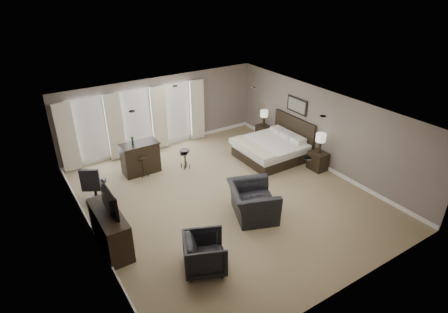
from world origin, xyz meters
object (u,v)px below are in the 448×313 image
bed (269,141)px  dresser (110,229)px  nightstand_far (263,132)px  bar_counter (140,158)px  nightstand_near (318,161)px  tv (107,210)px  lamp_far (264,118)px  armchair_near (253,197)px  armchair_far (205,252)px  desk_chair (94,184)px  bar_stool_left (143,167)px  bar_stool_right (185,159)px  lamp_near (320,143)px

bed → dresser: bed is taller
nightstand_far → bar_counter: (-4.97, 0.05, 0.25)m
nightstand_near → tv: bearing=-179.2°
lamp_far → armchair_near: bearing=-131.4°
lamp_far → armchair_far: (-5.42, -4.85, -0.40)m
armchair_near → desk_chair: size_ratio=1.15×
bar_stool_left → bar_stool_right: size_ratio=0.99×
tv → bar_stool_left: size_ratio=1.51×
nightstand_near → dresser: bearing=-179.2°
bar_counter → bar_stool_left: bar_counter is taller
nightstand_far → bar_stool_left: 5.01m
nightstand_far → dresser: bearing=-156.6°
dresser → lamp_near: bearing=0.8°
nightstand_near → dresser: dresser is taller
armchair_far → bar_stool_left: (0.42, 4.61, -0.12)m
bed → bar_stool_right: 2.94m
bar_stool_right → nightstand_near: bearing=-33.5°
lamp_near → armchair_far: bearing=-160.2°
lamp_far → bar_stool_left: lamp_far is taller
lamp_near → bar_stool_left: (-5.00, 2.66, -0.61)m
lamp_near → armchair_near: 3.49m
lamp_near → armchair_near: (-3.35, -0.90, -0.35)m
nightstand_far → tv: 7.58m
nightstand_near → tv: size_ratio=0.60×
armchair_far → bar_stool_right: size_ratio=1.35×
bed → lamp_far: size_ratio=3.42×
armchair_far → bar_stool_right: (1.77, 4.36, -0.12)m
nightstand_near → bar_stool_right: bar_stool_right is taller
lamp_far → bar_stool_right: bearing=-172.4°
lamp_near → bar_stool_right: bearing=146.5°
bar_counter → tv: bearing=-122.7°
lamp_far → bar_stool_left: size_ratio=0.90×
nightstand_far → lamp_far: 0.58m
armchair_near → bar_counter: (-1.62, 3.85, -0.07)m
armchair_near → bar_counter: armchair_near is taller
bar_stool_left → desk_chair: size_ratio=0.58×
bar_stool_right → tv: bearing=-142.5°
lamp_far → armchair_near: 5.08m
desk_chair → dresser: bearing=114.9°
lamp_near → lamp_far: size_ratio=1.08×
lamp_far → dresser: lamp_far is taller
dresser → armchair_near: (3.57, -0.81, 0.10)m
dresser → desk_chair: size_ratio=1.43×
tv → bar_stool_left: bearing=-34.8°
bed → tv: bearing=-165.6°
dresser → tv: 0.55m
lamp_near → desk_chair: bearing=163.2°
armchair_near → desk_chair: 4.44m
lamp_near → bar_stool_right: size_ratio=0.97×
bar_stool_right → desk_chair: bearing=-172.7°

